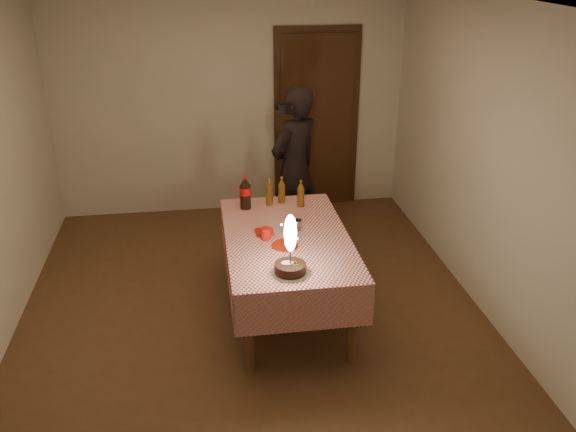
# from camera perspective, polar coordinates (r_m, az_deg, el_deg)

# --- Properties ---
(ground) EXTENTS (4.00, 4.50, 0.01)m
(ground) POSITION_cam_1_polar(r_m,az_deg,el_deg) (5.51, -3.41, -8.42)
(ground) COLOR brown
(ground) RESTS_ON ground
(room_shell) EXTENTS (4.04, 4.54, 2.62)m
(room_shell) POSITION_cam_1_polar(r_m,az_deg,el_deg) (4.89, -3.57, 8.61)
(room_shell) COLOR beige
(room_shell) RESTS_ON ground
(dining_table) EXTENTS (1.02, 1.72, 0.74)m
(dining_table) POSITION_cam_1_polar(r_m,az_deg,el_deg) (5.09, -0.08, -2.90)
(dining_table) COLOR brown
(dining_table) RESTS_ON ground
(birthday_cake) EXTENTS (0.29, 0.29, 0.47)m
(birthday_cake) POSITION_cam_1_polar(r_m,az_deg,el_deg) (4.44, 0.22, -3.76)
(birthday_cake) COLOR white
(birthday_cake) RESTS_ON dining_table
(red_plate) EXTENTS (0.22, 0.22, 0.01)m
(red_plate) POSITION_cam_1_polar(r_m,az_deg,el_deg) (4.89, -0.30, -2.75)
(red_plate) COLOR #AC1D0B
(red_plate) RESTS_ON dining_table
(red_cup) EXTENTS (0.08, 0.08, 0.10)m
(red_cup) POSITION_cam_1_polar(r_m,az_deg,el_deg) (4.98, -2.09, -1.65)
(red_cup) COLOR red
(red_cup) RESTS_ON dining_table
(clear_cup) EXTENTS (0.07, 0.07, 0.09)m
(clear_cup) POSITION_cam_1_polar(r_m,az_deg,el_deg) (5.14, 0.89, -0.84)
(clear_cup) COLOR silver
(clear_cup) RESTS_ON dining_table
(napkin_stack) EXTENTS (0.15, 0.15, 0.02)m
(napkin_stack) POSITION_cam_1_polar(r_m,az_deg,el_deg) (5.10, -2.22, -1.51)
(napkin_stack) COLOR #AF2214
(napkin_stack) RESTS_ON dining_table
(cola_bottle) EXTENTS (0.10, 0.10, 0.32)m
(cola_bottle) POSITION_cam_1_polar(r_m,az_deg,el_deg) (5.53, -4.02, 2.20)
(cola_bottle) COLOR black
(cola_bottle) RESTS_ON dining_table
(amber_bottle_left) EXTENTS (0.06, 0.06, 0.25)m
(amber_bottle_left) POSITION_cam_1_polar(r_m,az_deg,el_deg) (5.60, -1.77, 2.18)
(amber_bottle_left) COLOR #5A370F
(amber_bottle_left) RESTS_ON dining_table
(amber_bottle_right) EXTENTS (0.06, 0.06, 0.25)m
(amber_bottle_right) POSITION_cam_1_polar(r_m,az_deg,el_deg) (5.57, 1.21, 2.05)
(amber_bottle_right) COLOR #5A370F
(amber_bottle_right) RESTS_ON dining_table
(amber_bottle_mid) EXTENTS (0.06, 0.06, 0.25)m
(amber_bottle_mid) POSITION_cam_1_polar(r_m,az_deg,el_deg) (5.65, -0.60, 2.40)
(amber_bottle_mid) COLOR #5A370F
(amber_bottle_mid) RESTS_ON dining_table
(photographer) EXTENTS (0.74, 0.70, 1.70)m
(photographer) POSITION_cam_1_polar(r_m,az_deg,el_deg) (6.25, 0.61, 4.47)
(photographer) COLOR black
(photographer) RESTS_ON ground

